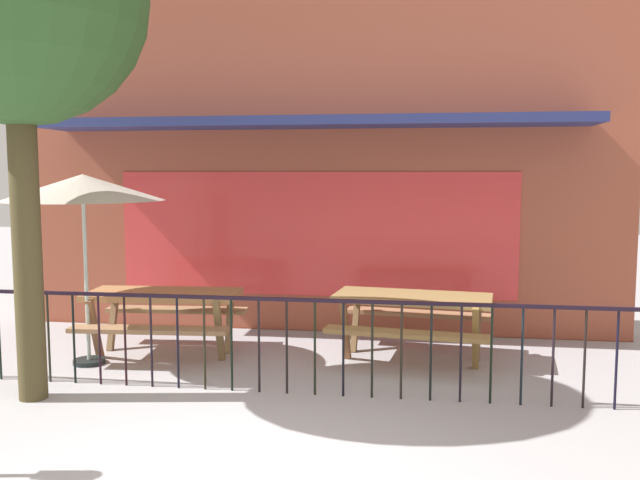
{
  "coord_description": "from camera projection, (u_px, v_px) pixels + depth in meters",
  "views": [
    {
      "loc": [
        1.41,
        -4.53,
        2.2
      ],
      "look_at": [
        0.42,
        2.21,
        1.5
      ],
      "focal_mm": 37.44,
      "sensor_mm": 36.0,
      "label": 1
    }
  ],
  "objects": [
    {
      "name": "patio_umbrella",
      "position": [
        83.0,
        189.0,
        7.48
      ],
      "size": [
        1.8,
        1.8,
        2.17
      ],
      "color": "black",
      "rests_on": "ground"
    },
    {
      "name": "patio_fence_front",
      "position": [
        273.0,
        328.0,
        6.6
      ],
      "size": [
        7.08,
        0.04,
        0.97
      ],
      "color": "black",
      "rests_on": "ground"
    },
    {
      "name": "picnic_table_right",
      "position": [
        412.0,
        309.0,
        7.77
      ],
      "size": [
        1.96,
        1.58,
        0.79
      ],
      "color": "olive",
      "rests_on": "ground"
    },
    {
      "name": "picnic_table_left",
      "position": [
        164.0,
        305.0,
        7.98
      ],
      "size": [
        1.89,
        1.48,
        0.79
      ],
      "color": "#A47042",
      "rests_on": "ground"
    },
    {
      "name": "pub_storefront",
      "position": [
        316.0,
        133.0,
        9.21
      ],
      "size": [
        8.4,
        1.37,
        5.5
      ],
      "color": "brown",
      "rests_on": "ground"
    },
    {
      "name": "ground",
      "position": [
        220.0,
        473.0,
        4.89
      ],
      "size": [
        40.0,
        40.0,
        0.0
      ],
      "primitive_type": "plane",
      "color": "#A5A2A5"
    }
  ]
}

